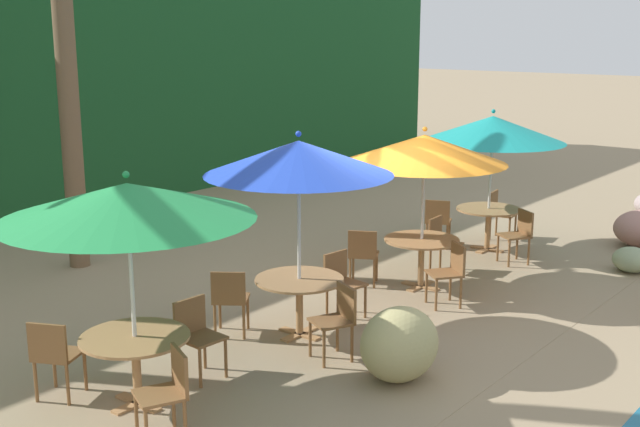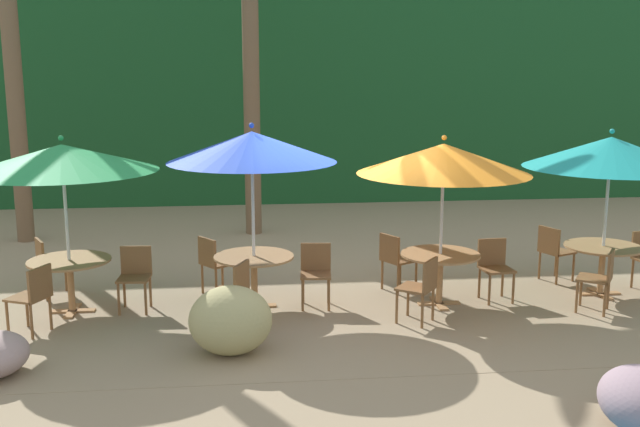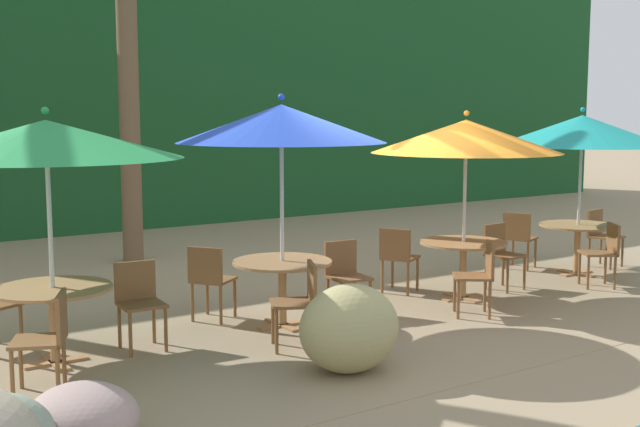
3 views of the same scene
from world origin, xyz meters
TOP-DOWN VIEW (x-y plane):
  - ground_plane at (0.00, 0.00)m, footprint 120.00×120.00m
  - terrace_deck at (0.00, 0.00)m, footprint 18.00×5.20m
  - rock_seawall at (1.82, -2.61)m, footprint 17.28×3.33m
  - umbrella_green at (-3.74, 0.00)m, footprint 2.49×2.49m
  - dining_table_green at (-3.74, 0.00)m, footprint 1.10×1.10m
  - chair_green_seaward at (-2.89, 0.04)m, footprint 0.45×0.45m
  - chair_green_inland at (-4.20, 0.72)m, footprint 0.57×0.57m
  - chair_green_left at (-4.01, -0.81)m, footprint 0.56×0.56m
  - umbrella_blue at (-1.27, -0.06)m, footprint 2.28×2.28m
  - dining_table_blue at (-1.27, -0.06)m, footprint 1.10×1.10m
  - chair_blue_seaward at (-0.41, -0.05)m, footprint 0.46×0.47m
  - chair_blue_inland at (-1.84, 0.58)m, footprint 0.59×0.59m
  - chair_blue_left at (-1.54, -0.87)m, footprint 0.56×0.56m
  - umbrella_orange at (1.31, -0.21)m, footprint 2.37×2.37m
  - dining_table_orange at (1.31, -0.21)m, footprint 1.10×1.10m
  - chair_orange_seaward at (2.15, -0.05)m, footprint 0.45×0.46m
  - chair_orange_inland at (0.82, 0.48)m, footprint 0.58×0.58m
  - chair_orange_left at (0.88, -0.95)m, footprint 0.59×0.59m
  - umbrella_teal at (3.79, -0.02)m, footprint 2.43×2.43m
  - dining_table_teal at (3.79, -0.02)m, footprint 1.10×1.10m
  - chair_teal_seaward at (4.61, 0.19)m, footprint 0.48×0.48m
  - chair_teal_inland at (3.37, 0.72)m, footprint 0.56×0.55m
  - chair_teal_left at (3.39, -0.78)m, footprint 0.59×0.59m

SIDE VIEW (x-z plane):
  - ground_plane at x=0.00m, z-range 0.00..0.00m
  - terrace_deck at x=0.00m, z-range 0.00..0.01m
  - rock_seawall at x=1.82m, z-range -0.07..0.74m
  - chair_green_seaward at x=-2.89m, z-range 0.08..0.95m
  - chair_green_inland at x=-4.20m, z-range 0.08..0.95m
  - chair_green_left at x=-4.01m, z-range 0.08..0.95m
  - chair_blue_seaward at x=-0.41m, z-range 0.08..0.95m
  - chair_blue_inland at x=-1.84m, z-range 0.08..0.95m
  - chair_blue_left at x=-1.54m, z-range 0.08..0.95m
  - chair_orange_seaward at x=2.15m, z-range 0.08..0.95m
  - chair_orange_inland at x=0.82m, z-range 0.08..0.95m
  - chair_orange_left at x=0.88m, z-range 0.08..0.95m
  - chair_teal_seaward at x=4.61m, z-range 0.08..0.95m
  - chair_teal_inland at x=3.37m, z-range 0.08..0.95m
  - chair_teal_left at x=3.39m, z-range 0.08..0.95m
  - dining_table_green at x=-3.74m, z-range 0.24..0.98m
  - dining_table_blue at x=-1.27m, z-range 0.24..0.98m
  - dining_table_orange at x=1.31m, z-range 0.24..0.98m
  - dining_table_teal at x=3.79m, z-range 0.24..0.98m
  - umbrella_orange at x=1.31m, z-range 0.87..3.25m
  - umbrella_teal at x=3.79m, z-range 0.88..3.31m
  - umbrella_green at x=-3.74m, z-range 0.91..3.32m
  - umbrella_blue at x=-1.27m, z-range 0.96..3.52m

